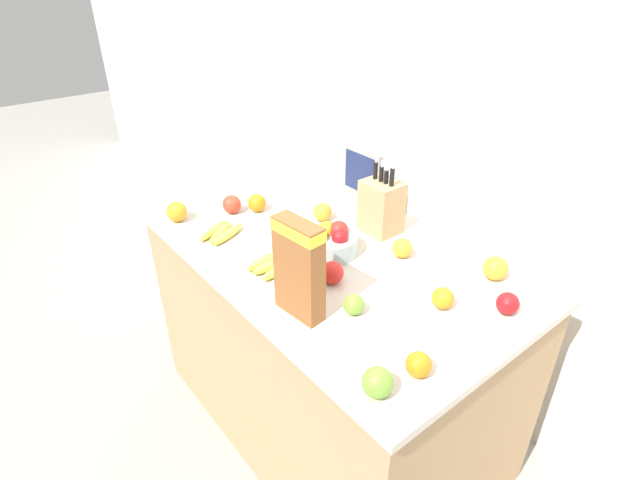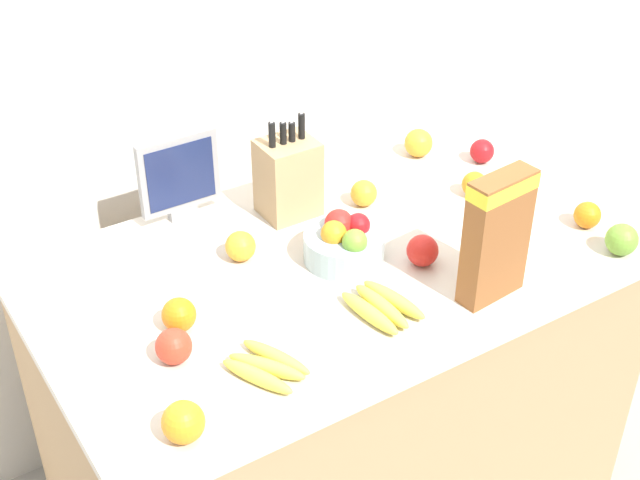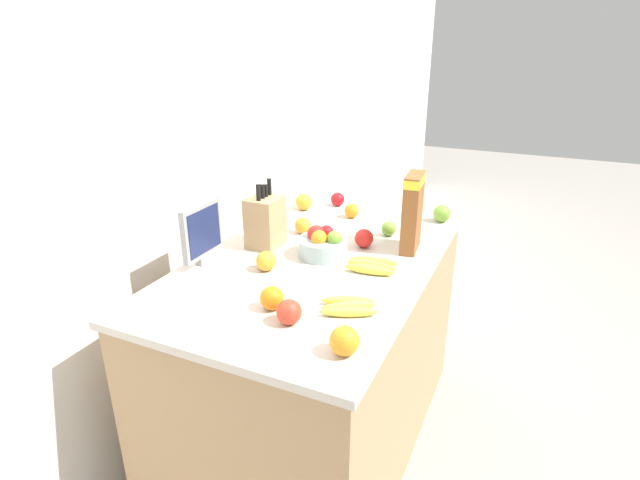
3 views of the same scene
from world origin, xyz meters
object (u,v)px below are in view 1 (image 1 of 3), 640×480
small_monitor (362,174)px  orange_front_right (495,268)px  apple_leftmost (232,204)px  apple_by_knife_block (332,273)px  orange_near_bowl (419,365)px  orange_mid_left (257,203)px  apple_middle (354,305)px  orange_by_cereal (177,212)px  apple_rightmost (377,383)px  knife_block (381,206)px  orange_front_center (443,298)px  banana_bunch_right (274,264)px  banana_bunch_left (221,232)px  apple_rear (508,303)px  fruit_bowl (331,241)px  orange_mid_right (402,248)px  cereal_box (299,266)px  orange_back_center (322,212)px

small_monitor → orange_front_right: 0.75m
apple_leftmost → apple_by_knife_block: size_ratio=1.00×
orange_near_bowl → orange_mid_left: orange_mid_left is taller
apple_middle → apple_leftmost: 0.85m
small_monitor → orange_by_cereal: small_monitor is taller
apple_rightmost → knife_block: bearing=134.6°
apple_middle → orange_front_center: 0.29m
banana_bunch_right → apple_leftmost: apple_leftmost is taller
orange_by_cereal → knife_block: bearing=45.4°
banana_bunch_left → apple_rightmost: size_ratio=2.54×
apple_leftmost → apple_rightmost: apple_rightmost is taller
apple_by_knife_block → orange_mid_left: (-0.62, 0.09, -0.00)m
apple_rear → fruit_bowl: bearing=-162.4°
fruit_bowl → orange_mid_left: size_ratio=2.56×
orange_mid_right → cereal_box: bearing=-87.2°
apple_by_knife_block → orange_mid_right: (0.04, 0.31, -0.00)m
apple_leftmost → orange_by_cereal: orange_by_cereal is taller
apple_leftmost → orange_by_cereal: (-0.08, -0.22, 0.00)m
banana_bunch_left → orange_mid_right: 0.72m
apple_leftmost → orange_back_center: 0.40m
banana_bunch_left → fruit_bowl: bearing=35.1°
orange_by_cereal → orange_front_center: bearing=20.4°
apple_middle → orange_front_right: orange_front_right is taller
orange_near_bowl → orange_mid_left: 1.11m
banana_bunch_right → orange_near_bowl: size_ratio=2.86×
apple_rightmost → banana_bunch_left: bearing=174.6°
banana_bunch_right → apple_leftmost: 0.49m
apple_rear → orange_near_bowl: 0.42m
banana_bunch_right → orange_mid_left: bearing=154.7°
fruit_bowl → apple_rear: (0.62, 0.20, -0.01)m
orange_back_center → banana_bunch_right: bearing=-64.6°
knife_block → orange_front_center: knife_block is taller
apple_middle → orange_mid_left: (-0.79, 0.15, 0.01)m
apple_leftmost → orange_front_center: (1.00, 0.18, -0.00)m
apple_middle → apple_by_knife_block: apple_by_knife_block is taller
knife_block → small_monitor: knife_block is taller
apple_by_knife_block → orange_mid_right: size_ratio=1.09×
cereal_box → orange_front_center: bearing=48.6°
orange_front_right → apple_leftmost: bearing=-155.9°
small_monitor → apple_rear: bearing=-12.7°
orange_back_center → orange_near_bowl: bearing=-23.0°
cereal_box → orange_front_center: size_ratio=4.51×
orange_mid_right → orange_front_right: (0.30, 0.14, 0.01)m
orange_front_right → banana_bunch_left: bearing=-145.5°
apple_leftmost → knife_block: bearing=36.8°
orange_near_bowl → orange_front_right: 0.57m
cereal_box → orange_front_center: 0.47m
banana_bunch_right → apple_rightmost: 0.66m
fruit_bowl → apple_rightmost: fruit_bowl is taller
orange_back_center → apple_leftmost: bearing=-139.2°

